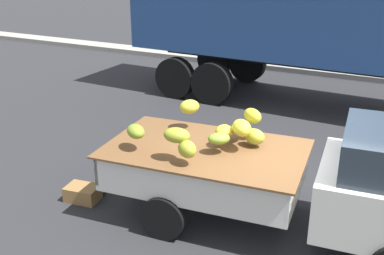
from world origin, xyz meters
The scene contains 6 objects.
ground centered at (0.00, 0.00, 0.00)m, with size 220.00×220.00×0.00m, color #28282B.
curb_strip centered at (0.00, 8.83, 0.08)m, with size 80.00×0.80×0.16m, color gray.
pickup_truck centered at (0.64, -0.15, 0.88)m, with size 5.17×2.17×1.70m.
semi_trailer centered at (0.16, 5.58, 2.54)m, with size 12.08×2.99×3.95m.
fallen_banana_bunch_near_tailgate centered at (-3.14, -0.60, 0.11)m, with size 0.35×0.24×0.22m, color olive.
produce_crate centered at (-3.25, -0.85, 0.12)m, with size 0.52×0.36×0.24m, color olive.
Camera 1 is at (1.20, -5.86, 3.80)m, focal length 43.22 mm.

